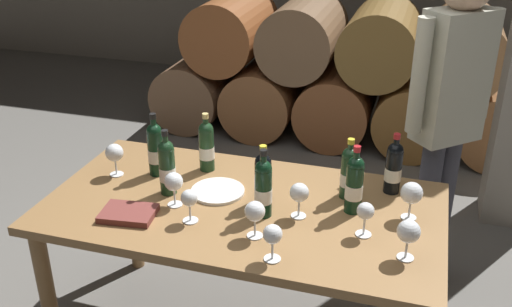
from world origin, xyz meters
The scene contains 22 objects.
barrel_stack centered at (0.00, 2.60, 0.54)m, with size 3.12×0.90×1.15m.
dining_table centered at (0.00, 0.00, 0.67)m, with size 1.70×0.90×0.76m.
wine_bottle_0 centered at (0.60, 0.30, 0.88)m, with size 0.07×0.07×0.28m.
wine_bottle_1 centered at (0.11, -0.06, 0.89)m, with size 0.07×0.07×0.30m.
wine_bottle_2 centered at (0.42, 0.20, 0.88)m, with size 0.07×0.07×0.28m.
wine_bottle_3 centered at (-0.26, 0.26, 0.89)m, with size 0.07×0.07×0.29m.
wine_bottle_4 centered at (0.08, 0.04, 0.88)m, with size 0.07×0.07×0.27m.
wine_bottle_5 centered at (-0.35, 0.00, 0.89)m, with size 0.07×0.07×0.30m.
wine_bottle_6 centered at (-0.47, 0.15, 0.89)m, with size 0.07×0.07×0.31m.
wine_bottle_7 centered at (0.46, 0.08, 0.89)m, with size 0.07×0.07×0.30m.
wine_glass_0 centered at (0.70, -0.20, 0.87)m, with size 0.09×0.09×0.16m.
wine_glass_1 centered at (0.12, -0.22, 0.87)m, with size 0.08×0.08×0.15m.
wine_glass_2 centered at (0.53, -0.09, 0.86)m, with size 0.07×0.07×0.14m.
wine_glass_3 centered at (-0.16, -0.19, 0.86)m, with size 0.07×0.07×0.14m.
wine_glass_4 centered at (0.25, -0.03, 0.87)m, with size 0.08×0.08×0.15m.
wine_glass_5 centered at (0.23, -0.35, 0.86)m, with size 0.07×0.07×0.15m.
wine_glass_6 centered at (0.69, 0.09, 0.87)m, with size 0.09×0.09×0.16m.
wine_glass_7 centered at (-0.27, -0.09, 0.87)m, with size 0.08×0.08×0.15m.
wine_glass_8 centered at (-0.65, 0.09, 0.87)m, with size 0.08×0.08×0.16m.
tasting_notebook centered at (-0.42, -0.23, 0.77)m, with size 0.22×0.16×0.03m, color brown.
serving_plate centered at (-0.14, 0.06, 0.77)m, with size 0.24×0.24×0.01m, color white.
sommelier_presenting centered at (0.81, 0.75, 1.04)m, with size 0.38×0.36×1.72m.
Camera 1 is at (0.69, -2.06, 2.04)m, focal length 40.86 mm.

